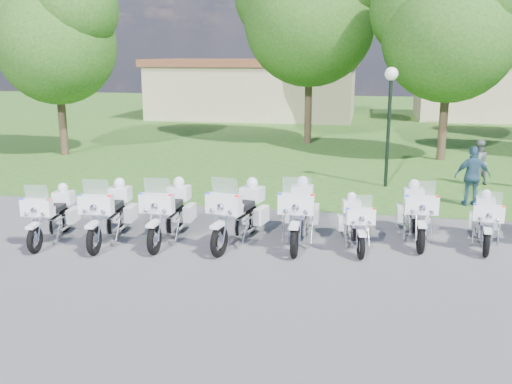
% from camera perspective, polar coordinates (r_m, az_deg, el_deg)
% --- Properties ---
extents(ground, '(100.00, 100.00, 0.00)m').
position_cam_1_polar(ground, '(13.74, 1.99, -5.15)').
color(ground, '#545459').
rests_on(ground, ground).
extents(grass_lawn, '(100.00, 48.00, 0.01)m').
position_cam_1_polar(grass_lawn, '(40.15, 8.12, 7.15)').
color(grass_lawn, '#2C581B').
rests_on(grass_lawn, ground).
extents(motorcycle_0, '(0.89, 2.29, 1.54)m').
position_cam_1_polar(motorcycle_0, '(14.65, -19.71, -2.12)').
color(motorcycle_0, black).
rests_on(motorcycle_0, ground).
extents(motorcycle_1, '(0.95, 2.52, 1.69)m').
position_cam_1_polar(motorcycle_1, '(14.18, -14.42, -1.98)').
color(motorcycle_1, black).
rests_on(motorcycle_1, ground).
extents(motorcycle_2, '(0.84, 2.55, 1.72)m').
position_cam_1_polar(motorcycle_2, '(13.94, -8.67, -1.93)').
color(motorcycle_2, black).
rests_on(motorcycle_2, ground).
extents(motorcycle_3, '(1.18, 2.60, 1.76)m').
position_cam_1_polar(motorcycle_3, '(13.59, -1.71, -2.10)').
color(motorcycle_3, black).
rests_on(motorcycle_3, ground).
extents(motorcycle_4, '(0.89, 2.65, 1.78)m').
position_cam_1_polar(motorcycle_4, '(13.64, 4.34, -2.05)').
color(motorcycle_4, black).
rests_on(motorcycle_4, ground).
extents(motorcycle_5, '(0.92, 2.09, 1.41)m').
position_cam_1_polar(motorcycle_5, '(13.55, 9.89, -3.00)').
color(motorcycle_5, black).
rests_on(motorcycle_5, ground).
extents(motorcycle_6, '(0.84, 2.45, 1.64)m').
position_cam_1_polar(motorcycle_6, '(14.33, 15.74, -1.99)').
color(motorcycle_6, black).
rests_on(motorcycle_6, ground).
extents(motorcycle_7, '(0.89, 2.16, 1.45)m').
position_cam_1_polar(motorcycle_7, '(14.52, 22.00, -2.61)').
color(motorcycle_7, black).
rests_on(motorcycle_7, ground).
extents(lamp_post, '(0.44, 0.44, 4.01)m').
position_cam_1_polar(lamp_post, '(19.61, 13.27, 9.23)').
color(lamp_post, black).
rests_on(lamp_post, ground).
extents(tree_0, '(6.03, 5.14, 8.04)m').
position_cam_1_polar(tree_0, '(26.99, -19.46, 14.77)').
color(tree_0, '#38281C').
rests_on(tree_0, ground).
extents(tree_1, '(7.56, 6.45, 10.07)m').
position_cam_1_polar(tree_1, '(29.15, 5.34, 17.97)').
color(tree_1, '#38281C').
rests_on(tree_1, ground).
extents(tree_2, '(6.49, 5.54, 8.65)m').
position_cam_1_polar(tree_2, '(25.51, 18.79, 15.85)').
color(tree_2, '#38281C').
rests_on(tree_2, ground).
extents(building_west, '(14.56, 8.32, 4.10)m').
position_cam_1_polar(building_west, '(41.70, -0.10, 10.37)').
color(building_west, tan).
rests_on(building_west, ground).
extents(building_east, '(11.44, 7.28, 4.10)m').
position_cam_1_polar(building_east, '(43.85, 23.14, 9.45)').
color(building_east, tan).
rests_on(building_east, ground).
extents(bystander_b, '(0.96, 0.90, 1.57)m').
position_cam_1_polar(bystander_b, '(21.06, 21.32, 2.74)').
color(bystander_b, slate).
rests_on(bystander_b, ground).
extents(bystander_c, '(1.09, 0.57, 1.78)m').
position_cam_1_polar(bystander_c, '(18.07, 20.83, 1.46)').
color(bystander_c, '#2D536C').
rests_on(bystander_c, ground).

